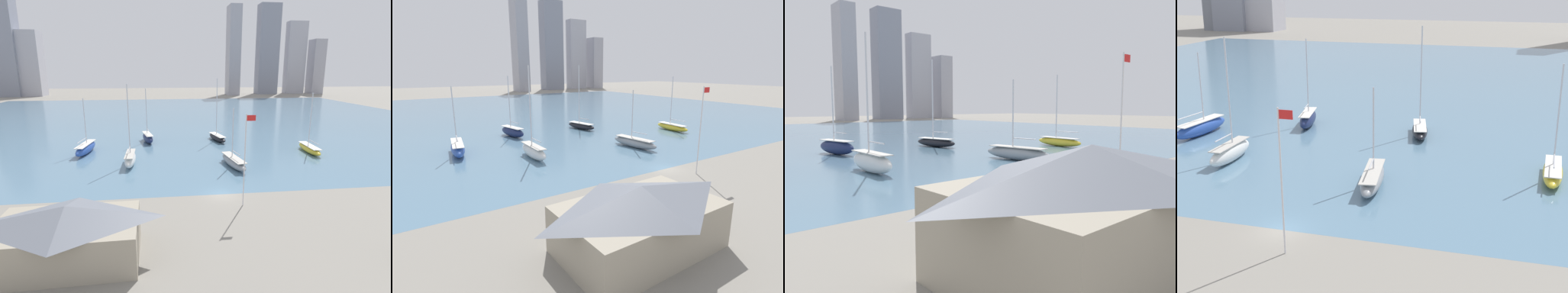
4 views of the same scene
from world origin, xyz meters
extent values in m
plane|color=gray|center=(0.00, 0.00, 0.00)|extent=(500.00, 500.00, 0.00)
cube|color=slate|center=(0.00, 70.00, 0.00)|extent=(180.00, 140.00, 0.00)
cube|color=#9E937F|center=(-16.93, -13.18, 1.93)|extent=(12.76, 7.84, 3.86)
pyramid|color=slate|center=(-16.93, -13.18, 4.62)|extent=(12.76, 7.84, 1.52)
cylinder|color=silver|center=(2.05, -3.78, 5.94)|extent=(0.14, 0.14, 11.89)
cube|color=red|center=(2.67, -3.78, 11.39)|extent=(1.10, 0.03, 0.70)
cube|color=#9E9EA8|center=(41.77, 166.53, 28.33)|extent=(7.58, 12.15, 56.66)
cube|color=gray|center=(67.35, 172.82, 29.61)|extent=(13.96, 9.63, 59.21)
cube|color=#A8A8B2|center=(88.54, 174.66, 24.42)|extent=(13.21, 7.24, 48.84)
cube|color=#9E9EA8|center=(103.25, 172.06, 18.52)|extent=(8.33, 11.04, 37.05)
ellipsoid|color=#19234C|center=(-11.18, 33.14, 1.05)|extent=(3.59, 8.31, 2.09)
cube|color=silver|center=(-11.18, 33.14, 2.05)|extent=(2.94, 6.82, 0.10)
cube|color=#2D2D33|center=(-11.18, 33.14, 0.47)|extent=(0.46, 1.46, 0.94)
cylinder|color=silver|center=(-11.30, 33.73, 7.41)|extent=(0.18, 0.18, 10.62)
cylinder|color=silver|center=(-10.97, 32.17, 3.20)|extent=(0.81, 3.15, 0.14)
ellipsoid|color=yellow|center=(22.96, 19.63, 0.76)|extent=(2.51, 9.49, 1.52)
cube|color=silver|center=(22.96, 19.63, 1.47)|extent=(2.06, 7.78, 0.10)
cube|color=#2D2D33|center=(22.96, 19.63, 0.35)|extent=(0.23, 1.70, 0.68)
cylinder|color=silver|center=(22.99, 20.34, 6.99)|extent=(0.18, 0.18, 10.94)
cylinder|color=silver|center=(22.89, 17.97, 2.62)|extent=(0.35, 4.74, 0.14)
ellipsoid|color=#284CA8|center=(-23.71, 24.59, 1.03)|extent=(3.39, 10.29, 2.05)
cube|color=silver|center=(-23.71, 24.59, 2.00)|extent=(2.78, 8.44, 0.10)
cube|color=#2D2D33|center=(-23.71, 24.59, 0.47)|extent=(0.39, 1.82, 0.92)
cylinder|color=silver|center=(-23.61, 25.34, 6.71)|extent=(0.18, 0.18, 9.31)
cylinder|color=silver|center=(-23.92, 22.86, 3.15)|extent=(0.77, 4.98, 0.14)
ellipsoid|color=white|center=(-13.83, 15.43, 1.09)|extent=(1.89, 8.51, 2.16)
cube|color=#BCB7AD|center=(-13.83, 15.43, 2.12)|extent=(1.55, 6.98, 0.10)
cube|color=#2D2D33|center=(-13.83, 15.43, 0.49)|extent=(0.16, 1.53, 0.97)
cylinder|color=silver|center=(-13.83, 16.06, 8.39)|extent=(0.18, 0.18, 12.44)
cylinder|color=silver|center=(-13.83, 14.25, 3.27)|extent=(0.14, 3.63, 0.14)
ellipsoid|color=gray|center=(4.73, 12.14, 0.87)|extent=(3.59, 10.12, 1.74)
cube|color=#BCB7AD|center=(4.73, 12.14, 1.69)|extent=(2.94, 8.30, 0.10)
cube|color=#2D2D33|center=(4.73, 12.14, 0.39)|extent=(0.42, 1.79, 0.78)
cylinder|color=silver|center=(4.62, 12.87, 6.09)|extent=(0.18, 0.18, 8.69)
cylinder|color=silver|center=(4.88, 11.14, 2.84)|extent=(0.65, 3.49, 0.14)
ellipsoid|color=black|center=(5.71, 32.67, 0.75)|extent=(3.86, 8.87, 1.49)
cube|color=silver|center=(5.71, 32.67, 1.44)|extent=(3.17, 7.27, 0.10)
cube|color=#2D2D33|center=(5.71, 32.67, 0.34)|extent=(0.49, 1.55, 0.67)
cylinder|color=silver|center=(5.57, 33.30, 8.22)|extent=(0.18, 0.18, 13.44)
cylinder|color=silver|center=(5.93, 31.67, 2.59)|extent=(0.85, 3.29, 0.14)
camera|label=1|loc=(-8.42, -39.08, 17.12)|focal=28.00mm
camera|label=2|loc=(-32.08, -29.22, 13.97)|focal=28.00mm
camera|label=3|loc=(-30.77, -22.26, 6.97)|focal=35.00mm
camera|label=4|loc=(19.35, -39.15, 20.88)|focal=50.00mm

